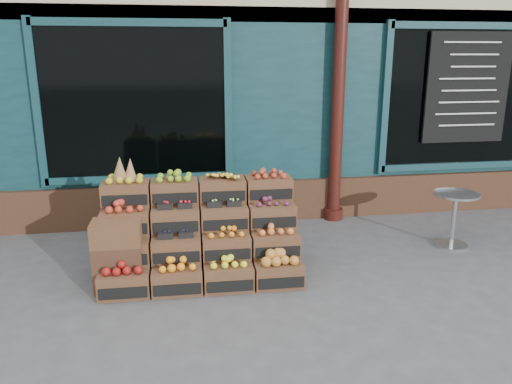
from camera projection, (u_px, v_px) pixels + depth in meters
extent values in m
plane|color=#4A4A4D|center=(285.00, 285.00, 5.35)|extent=(60.00, 60.00, 0.00)
cube|color=#103339|center=(228.00, 53.00, 9.65)|extent=(12.00, 6.00, 4.80)
cube|color=#103339|center=(252.00, 119.00, 7.09)|extent=(12.00, 0.12, 3.00)
cube|color=#402619|center=(253.00, 201.00, 7.34)|extent=(12.00, 0.18, 0.60)
cube|color=black|center=(135.00, 103.00, 6.70)|extent=(2.40, 0.06, 2.00)
cube|color=black|center=(463.00, 98.00, 7.46)|extent=(2.40, 0.06, 2.00)
cylinder|color=#36100C|center=(338.00, 111.00, 7.06)|extent=(0.18, 0.18, 3.20)
cube|color=black|center=(468.00, 88.00, 7.35)|extent=(1.30, 0.04, 1.60)
cube|color=#543521|center=(125.00, 283.00, 5.11)|extent=(0.52, 0.37, 0.26)
cube|color=black|center=(123.00, 293.00, 4.94)|extent=(0.47, 0.03, 0.12)
cube|color=maroon|center=(123.00, 267.00, 5.06)|extent=(0.42, 0.28, 0.10)
cube|color=#543521|center=(177.00, 279.00, 5.18)|extent=(0.52, 0.37, 0.26)
cube|color=black|center=(177.00, 290.00, 5.01)|extent=(0.47, 0.03, 0.12)
cube|color=orange|center=(176.00, 264.00, 5.14)|extent=(0.42, 0.28, 0.09)
cube|color=#543521|center=(228.00, 276.00, 5.26)|extent=(0.52, 0.37, 0.26)
cube|color=black|center=(230.00, 287.00, 5.08)|extent=(0.47, 0.03, 0.12)
cube|color=yellow|center=(228.00, 261.00, 5.21)|extent=(0.42, 0.28, 0.08)
cube|color=#543521|center=(278.00, 273.00, 5.33)|extent=(0.52, 0.37, 0.26)
cube|color=black|center=(281.00, 283.00, 5.15)|extent=(0.47, 0.03, 0.12)
cube|color=#B36F2A|center=(278.00, 257.00, 5.28)|extent=(0.42, 0.28, 0.12)
cube|color=#543521|center=(125.00, 251.00, 5.25)|extent=(0.52, 0.37, 0.26)
cube|color=black|center=(123.00, 261.00, 5.07)|extent=(0.47, 0.03, 0.12)
cube|color=#AFAD41|center=(124.00, 236.00, 5.20)|extent=(0.42, 0.28, 0.09)
cube|color=#543521|center=(176.00, 249.00, 5.32)|extent=(0.52, 0.37, 0.26)
cube|color=black|center=(176.00, 258.00, 5.15)|extent=(0.47, 0.03, 0.12)
cube|color=#19193D|center=(176.00, 236.00, 5.28)|extent=(0.42, 0.28, 0.03)
cube|color=#543521|center=(226.00, 246.00, 5.39)|extent=(0.52, 0.37, 0.26)
cube|color=black|center=(228.00, 255.00, 5.22)|extent=(0.47, 0.03, 0.12)
cube|color=orange|center=(226.00, 232.00, 5.35)|extent=(0.42, 0.28, 0.07)
cube|color=#543521|center=(275.00, 243.00, 5.47)|extent=(0.52, 0.37, 0.26)
cube|color=black|center=(278.00, 252.00, 5.29)|extent=(0.47, 0.03, 0.12)
cube|color=#D5662F|center=(275.00, 229.00, 5.42)|extent=(0.42, 0.28, 0.08)
cube|color=#543521|center=(126.00, 222.00, 5.39)|extent=(0.52, 0.37, 0.26)
cube|color=black|center=(124.00, 230.00, 5.21)|extent=(0.47, 0.03, 0.12)
cube|color=#A52E1D|center=(125.00, 206.00, 5.34)|extent=(0.42, 0.28, 0.09)
cube|color=#543521|center=(176.00, 219.00, 5.46)|extent=(0.52, 0.37, 0.26)
cube|color=black|center=(175.00, 227.00, 5.28)|extent=(0.47, 0.03, 0.12)
cube|color=#AA1825|center=(175.00, 207.00, 5.42)|extent=(0.42, 0.28, 0.03)
cube|color=#543521|center=(224.00, 217.00, 5.53)|extent=(0.52, 0.37, 0.26)
cube|color=black|center=(226.00, 225.00, 5.36)|extent=(0.47, 0.03, 0.12)
cube|color=#A2D560|center=(224.00, 205.00, 5.49)|extent=(0.42, 0.28, 0.03)
cube|color=#543521|center=(271.00, 215.00, 5.60)|extent=(0.52, 0.37, 0.26)
cube|color=black|center=(274.00, 223.00, 5.43)|extent=(0.47, 0.03, 0.12)
cube|color=#531D35|center=(272.00, 201.00, 5.56)|extent=(0.42, 0.28, 0.07)
cube|color=#543521|center=(126.00, 193.00, 5.52)|extent=(0.52, 0.37, 0.26)
cube|color=black|center=(124.00, 200.00, 5.35)|extent=(0.47, 0.03, 0.12)
cube|color=gold|center=(125.00, 178.00, 5.48)|extent=(0.42, 0.28, 0.09)
cube|color=#543521|center=(175.00, 191.00, 5.60)|extent=(0.52, 0.37, 0.26)
cube|color=black|center=(175.00, 198.00, 5.42)|extent=(0.47, 0.03, 0.12)
cube|color=olive|center=(174.00, 177.00, 5.55)|extent=(0.42, 0.28, 0.09)
cube|color=#543521|center=(222.00, 190.00, 5.67)|extent=(0.52, 0.37, 0.26)
cube|color=black|center=(224.00, 196.00, 5.50)|extent=(0.47, 0.03, 0.12)
cube|color=gold|center=(222.00, 175.00, 5.63)|extent=(0.42, 0.28, 0.08)
cube|color=#543521|center=(268.00, 188.00, 5.74)|extent=(0.52, 0.37, 0.26)
cube|color=black|center=(271.00, 195.00, 5.57)|extent=(0.47, 0.03, 0.12)
cube|color=#A33521|center=(269.00, 174.00, 5.70)|extent=(0.42, 0.28, 0.08)
cube|color=#402619|center=(202.00, 269.00, 5.43)|extent=(2.12, 0.40, 0.26)
cube|color=#402619|center=(201.00, 251.00, 5.60)|extent=(2.12, 0.40, 0.51)
cube|color=#402619|center=(200.00, 233.00, 5.77)|extent=(2.12, 0.40, 0.77)
cone|color=olive|center=(120.00, 169.00, 5.44)|extent=(0.18, 0.18, 0.30)
cone|color=olive|center=(130.00, 170.00, 5.50)|extent=(0.16, 0.16, 0.26)
cube|color=#543521|center=(120.00, 277.00, 5.24)|extent=(0.51, 0.36, 0.25)
cube|color=#402619|center=(118.00, 255.00, 5.17)|extent=(0.51, 0.36, 0.25)
cube|color=#543521|center=(116.00, 233.00, 5.11)|extent=(0.51, 0.36, 0.25)
cylinder|color=#ADAEB3|center=(451.00, 245.00, 6.43)|extent=(0.41, 0.41, 0.03)
cylinder|color=#ADAEB3|center=(453.00, 220.00, 6.34)|extent=(0.06, 0.06, 0.68)
cylinder|color=#ADAEB3|center=(456.00, 194.00, 6.24)|extent=(0.56, 0.56, 0.03)
imported|color=#1F6D28|center=(109.00, 159.00, 7.36)|extent=(0.67, 0.47, 1.77)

